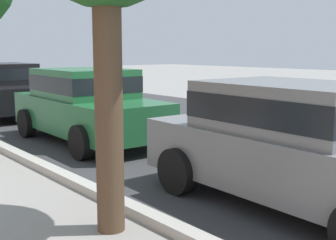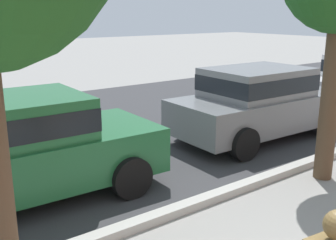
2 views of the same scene
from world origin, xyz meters
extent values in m
cube|color=#38383A|center=(0.00, 7.50, 0.00)|extent=(60.00, 9.00, 0.01)
cube|color=#B2AFA8|center=(0.00, 2.90, 0.06)|extent=(60.00, 0.20, 0.12)
cylinder|color=brown|center=(3.30, 2.45, 1.32)|extent=(0.30, 0.30, 2.64)
cube|color=black|center=(-6.01, 4.62, 0.61)|extent=(4.15, 1.83, 0.70)
cube|color=black|center=(-6.16, 4.63, 1.26)|extent=(2.18, 1.63, 0.60)
cube|color=black|center=(-6.16, 4.63, 1.26)|extent=(2.19, 1.65, 0.33)
cylinder|color=black|center=(-4.65, 5.43, 0.32)|extent=(0.65, 0.24, 0.64)
cylinder|color=black|center=(-7.31, 5.51, 0.32)|extent=(0.65, 0.24, 0.64)
cube|color=#236638|center=(-1.00, 4.62, 0.61)|extent=(4.15, 1.83, 0.70)
cube|color=#236638|center=(-1.15, 4.63, 1.26)|extent=(2.18, 1.63, 0.60)
cube|color=black|center=(-1.15, 4.63, 1.26)|extent=(2.19, 1.65, 0.33)
cylinder|color=black|center=(0.36, 5.43, 0.32)|extent=(0.65, 0.24, 0.64)
cylinder|color=black|center=(0.31, 3.73, 0.32)|extent=(0.65, 0.24, 0.64)
cylinder|color=black|center=(-2.31, 5.51, 0.32)|extent=(0.65, 0.24, 0.64)
cylinder|color=black|center=(-2.36, 3.81, 0.32)|extent=(0.65, 0.24, 0.64)
cube|color=slate|center=(4.20, 4.62, 0.61)|extent=(4.15, 1.83, 0.70)
cube|color=slate|center=(4.05, 4.63, 1.26)|extent=(2.18, 1.63, 0.60)
cube|color=black|center=(4.05, 4.63, 1.26)|extent=(2.19, 1.65, 0.33)
cylinder|color=black|center=(2.89, 5.51, 0.32)|extent=(0.65, 0.24, 0.64)
cylinder|color=black|center=(2.84, 3.81, 0.32)|extent=(0.65, 0.24, 0.64)
camera|label=1|loc=(7.23, -0.02, 1.95)|focal=47.16mm
camera|label=2|loc=(-2.64, -1.11, 2.70)|focal=43.50mm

